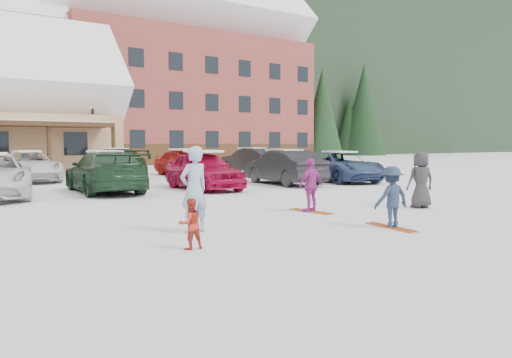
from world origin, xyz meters
TOP-DOWN VIEW (x-y plane):
  - ground at (0.00, 0.00)m, footprint 160.00×160.00m
  - alpine_hotel at (14.27, 38.00)m, footprint 31.48×14.01m
  - lamp_post at (3.55, 24.67)m, footprint 0.50×0.25m
  - conifer_1 at (30.00, 32.00)m, footprint 4.84×4.84m
  - conifer_3 at (6.00, 44.00)m, footprint 3.96×3.96m
  - conifer_4 at (34.00, 46.00)m, footprint 5.06×5.06m
  - adult_skier at (-1.47, 0.63)m, footprint 0.70×0.51m
  - toddler_red at (-2.26, -0.76)m, footprint 0.44×0.35m
  - child_navy at (2.28, -1.24)m, footprint 0.91×0.60m
  - skis_child_navy at (2.28, -1.24)m, footprint 0.38×1.41m
  - child_magenta at (2.50, 1.65)m, footprint 0.87×0.42m
  - skis_child_magenta at (2.50, 1.65)m, footprint 0.33×1.41m
  - bystander_dark at (5.59, 0.55)m, footprint 0.90×0.75m
  - parked_car_3 at (-0.32, 10.02)m, footprint 2.48×5.39m
  - parked_car_4 at (3.26, 9.02)m, footprint 1.95×4.52m
  - parked_car_5 at (7.38, 9.18)m, footprint 2.03×4.77m
  - parked_car_6 at (10.54, 8.99)m, footprint 3.18×5.47m
  - parked_car_10 at (-1.74, 17.25)m, footprint 2.48×5.28m
  - parked_car_11 at (2.35, 16.83)m, footprint 2.52×5.50m
  - parked_car_12 at (6.39, 17.20)m, footprint 2.15×4.55m
  - parked_car_13 at (10.67, 16.66)m, footprint 2.13×4.84m

SIDE VIEW (x-z plane):
  - ground at x=0.00m, z-range 0.00..0.00m
  - skis_child_navy at x=2.28m, z-range 0.00..0.03m
  - skis_child_magenta at x=2.50m, z-range 0.00..0.03m
  - toddler_red at x=-2.26m, z-range 0.00..0.88m
  - child_navy at x=2.28m, z-range 0.00..1.33m
  - child_magenta at x=2.50m, z-range 0.00..1.43m
  - parked_car_6 at x=10.54m, z-range 0.00..1.43m
  - parked_car_10 at x=-1.74m, z-range 0.00..1.46m
  - parked_car_12 at x=6.39m, z-range 0.00..1.50m
  - parked_car_4 at x=3.26m, z-range 0.00..1.52m
  - parked_car_3 at x=-0.32m, z-range 0.00..1.53m
  - parked_car_5 at x=7.38m, z-range 0.00..1.53m
  - parked_car_13 at x=10.67m, z-range 0.00..1.55m
  - parked_car_11 at x=2.35m, z-range 0.00..1.56m
  - bystander_dark at x=5.59m, z-range 0.00..1.59m
  - adult_skier at x=-1.47m, z-range 0.00..1.76m
  - lamp_post at x=3.55m, z-range 0.40..6.51m
  - conifer_3 at x=6.00m, z-range 0.53..9.71m
  - conifer_1 at x=30.00m, z-range 0.65..11.87m
  - conifer_4 at x=34.00m, z-range 0.68..12.41m
  - alpine_hotel at x=14.27m, z-range -2.11..19.37m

